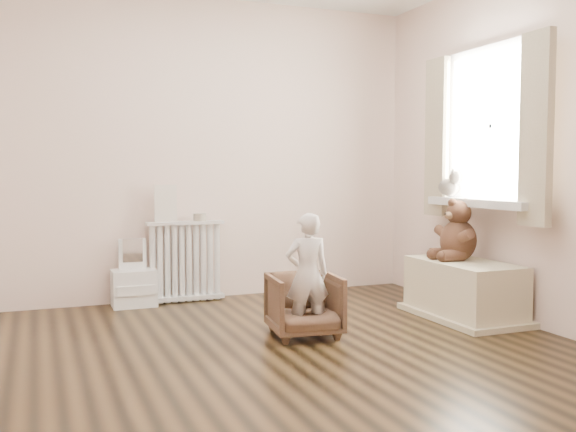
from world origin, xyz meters
name	(u,v)px	position (x,y,z in m)	size (l,w,h in m)	color
floor	(292,348)	(0.00, 0.00, 0.00)	(3.60, 3.60, 0.01)	black
back_wall	(215,149)	(0.00, 1.80, 1.30)	(3.60, 0.02, 2.60)	white
front_wall	(483,117)	(0.00, -1.80, 1.30)	(3.60, 0.02, 2.60)	white
right_wall	(525,145)	(1.80, 0.00, 1.30)	(0.02, 3.60, 2.60)	white
window	(493,126)	(1.76, 0.30, 1.45)	(0.03, 0.90, 1.10)	white
window_sill	(482,203)	(1.67, 0.30, 0.87)	(0.22, 1.10, 0.06)	silver
curtain_left	(536,129)	(1.65, -0.27, 1.39)	(0.06, 0.26, 1.30)	#BDB190
curtain_right	(437,138)	(1.65, 0.87, 1.39)	(0.06, 0.26, 1.30)	#BDB190
radiator	(185,256)	(-0.30, 1.68, 0.39)	(0.65, 0.12, 0.69)	silver
paper_doll	(166,203)	(-0.47, 1.68, 0.84)	(0.19, 0.02, 0.31)	beige
tin_a	(200,217)	(-0.17, 1.68, 0.72)	(0.11, 0.11, 0.06)	#A59E8C
toy_vanity	(134,273)	(-0.74, 1.65, 0.28)	(0.35, 0.25, 0.55)	silver
armchair	(304,305)	(0.19, 0.25, 0.21)	(0.45, 0.47, 0.42)	brown
child	(307,274)	(0.19, 0.20, 0.43)	(0.30, 0.20, 0.82)	white
toy_bench	(464,292)	(1.52, 0.30, 0.20)	(0.49, 0.92, 0.43)	beige
teddy_bear	(459,229)	(1.54, 0.40, 0.67)	(0.38, 0.29, 0.46)	#361F14
plush_cat	(449,185)	(1.66, 0.70, 1.00)	(0.16, 0.26, 0.22)	slate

